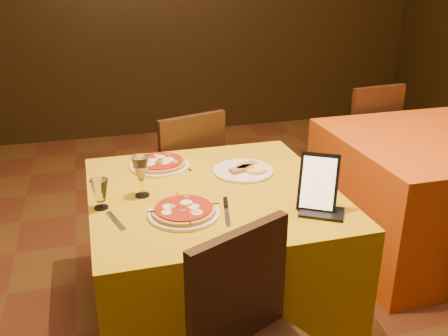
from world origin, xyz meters
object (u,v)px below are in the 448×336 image
object	(u,v)px
pizza_far	(160,164)
pizza_near	(184,212)
water_glass	(100,194)
wine_glass	(141,176)
main_table	(213,260)
tablet	(318,182)
side_table	(424,194)
chair_side_far	(357,140)
chair_main_far	(179,178)

from	to	relation	value
pizza_far	pizza_near	bearing A→B (deg)	-88.43
water_glass	wine_glass	bearing A→B (deg)	22.21
main_table	pizza_near	world-z (taller)	pizza_near
wine_glass	tablet	xyz separation A→B (m)	(0.69, -0.32, 0.03)
pizza_far	wine_glass	distance (m)	0.35
side_table	main_table	bearing A→B (deg)	-166.15
side_table	tablet	world-z (taller)	tablet
chair_side_far	tablet	xyz separation A→B (m)	(-1.07, -1.49, 0.41)
tablet	pizza_far	bearing A→B (deg)	162.96
main_table	tablet	size ratio (longest dim) A/B	4.51
main_table	chair_side_far	size ratio (longest dim) A/B	1.21
pizza_far	water_glass	bearing A→B (deg)	-128.26
pizza_near	wine_glass	bearing A→B (deg)	121.74
chair_side_far	main_table	bearing A→B (deg)	33.72
pizza_near	water_glass	bearing A→B (deg)	154.51
wine_glass	side_table	bearing A→B (deg)	10.74
pizza_near	pizza_far	bearing A→B (deg)	91.57
chair_side_far	pizza_near	world-z (taller)	chair_side_far
chair_main_far	water_glass	bearing A→B (deg)	44.77
main_table	chair_main_far	xyz separation A→B (m)	(0.00, 0.84, 0.08)
side_table	water_glass	size ratio (longest dim) A/B	8.46
wine_glass	tablet	distance (m)	0.76
chair_main_far	chair_side_far	bearing A→B (deg)	177.55
chair_main_far	wine_glass	world-z (taller)	wine_glass
chair_main_far	tablet	size ratio (longest dim) A/B	3.73
side_table	tablet	size ratio (longest dim) A/B	4.51
side_table	chair_main_far	world-z (taller)	chair_main_far
pizza_far	chair_side_far	bearing A→B (deg)	27.55
chair_main_far	wine_glass	size ratio (longest dim) A/B	4.79
side_table	pizza_near	xyz separation A→B (m)	(-1.63, -0.56, 0.39)
pizza_near	pizza_far	world-z (taller)	same
pizza_far	wine_glass	bearing A→B (deg)	-111.76
chair_side_far	chair_main_far	bearing A→B (deg)	7.95
chair_main_far	chair_side_far	distance (m)	1.49
side_table	water_glass	xyz separation A→B (m)	(-1.95, -0.41, 0.44)
pizza_near	wine_glass	size ratio (longest dim) A/B	1.56
tablet	pizza_near	bearing A→B (deg)	-158.19
main_table	water_glass	distance (m)	0.67
side_table	chair_main_far	distance (m)	1.53
pizza_near	tablet	size ratio (longest dim) A/B	1.21
water_glass	tablet	size ratio (longest dim) A/B	0.53
pizza_near	main_table	bearing A→B (deg)	49.78
wine_glass	water_glass	distance (m)	0.20
chair_side_far	pizza_far	size ratio (longest dim) A/B	3.05
tablet	main_table	bearing A→B (deg)	173.04
pizza_far	water_glass	xyz separation A→B (m)	(-0.31, -0.39, 0.05)
chair_main_far	chair_side_far	world-z (taller)	same
water_glass	tablet	xyz separation A→B (m)	(0.87, -0.25, 0.06)
tablet	chair_side_far	bearing A→B (deg)	85.62
chair_main_far	pizza_near	bearing A→B (deg)	64.44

